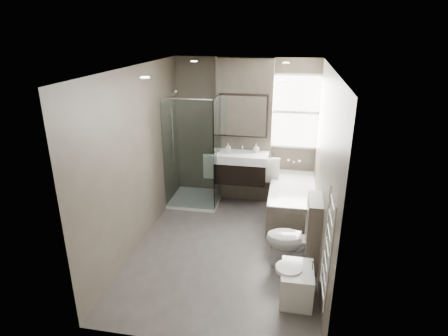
% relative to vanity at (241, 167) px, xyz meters
% --- Properties ---
extents(room, '(2.70, 3.90, 2.70)m').
position_rel_vanity_xyz_m(room, '(0.00, -1.43, 0.56)').
color(room, '#4D4A47').
rests_on(room, ground).
extents(vanity_pier, '(1.00, 0.25, 2.60)m').
position_rel_vanity_xyz_m(vanity_pier, '(0.00, 0.35, 0.56)').
color(vanity_pier, '#554D43').
rests_on(vanity_pier, ground).
extents(vanity, '(0.95, 0.47, 0.66)m').
position_rel_vanity_xyz_m(vanity, '(0.00, 0.00, 0.00)').
color(vanity, black).
rests_on(vanity, vanity_pier).
extents(mirror_cabinet, '(0.86, 0.08, 0.76)m').
position_rel_vanity_xyz_m(mirror_cabinet, '(0.00, 0.19, 0.89)').
color(mirror_cabinet, black).
rests_on(mirror_cabinet, vanity_pier).
extents(towel_left, '(0.24, 0.06, 0.44)m').
position_rel_vanity_xyz_m(towel_left, '(-0.56, -0.02, -0.02)').
color(towel_left, silver).
rests_on(towel_left, vanity_pier).
extents(towel_right, '(0.24, 0.06, 0.44)m').
position_rel_vanity_xyz_m(towel_right, '(0.56, -0.02, -0.02)').
color(towel_right, silver).
rests_on(towel_right, vanity_pier).
extents(shower_enclosure, '(0.90, 0.90, 2.00)m').
position_rel_vanity_xyz_m(shower_enclosure, '(-0.75, -0.08, -0.25)').
color(shower_enclosure, white).
rests_on(shower_enclosure, ground).
extents(bathtub, '(0.75, 1.60, 0.57)m').
position_rel_vanity_xyz_m(bathtub, '(0.92, -0.33, -0.43)').
color(bathtub, '#554D43').
rests_on(bathtub, ground).
extents(window, '(0.98, 0.06, 1.33)m').
position_rel_vanity_xyz_m(window, '(0.90, 0.45, 0.93)').
color(window, white).
rests_on(window, room).
extents(toilet, '(0.76, 0.44, 0.77)m').
position_rel_vanity_xyz_m(toilet, '(0.97, -1.71, -0.36)').
color(toilet, white).
rests_on(toilet, ground).
extents(cistern_box, '(0.19, 0.55, 1.00)m').
position_rel_vanity_xyz_m(cistern_box, '(1.21, -1.68, -0.24)').
color(cistern_box, '#554D43').
rests_on(cistern_box, ground).
extents(bidet, '(0.45, 0.52, 0.54)m').
position_rel_vanity_xyz_m(bidet, '(1.01, -2.42, -0.52)').
color(bidet, white).
rests_on(bidet, ground).
extents(towel_radiator, '(0.03, 0.49, 1.10)m').
position_rel_vanity_xyz_m(towel_radiator, '(1.25, -3.03, 0.38)').
color(towel_radiator, silver).
rests_on(towel_radiator, room).
extents(soap_bottle_a, '(0.08, 0.08, 0.17)m').
position_rel_vanity_xyz_m(soap_bottle_a, '(-0.23, -0.03, 0.35)').
color(soap_bottle_a, white).
rests_on(soap_bottle_a, vanity).
extents(soap_bottle_b, '(0.12, 0.12, 0.15)m').
position_rel_vanity_xyz_m(soap_bottle_b, '(0.25, 0.13, 0.34)').
color(soap_bottle_b, white).
rests_on(soap_bottle_b, vanity).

